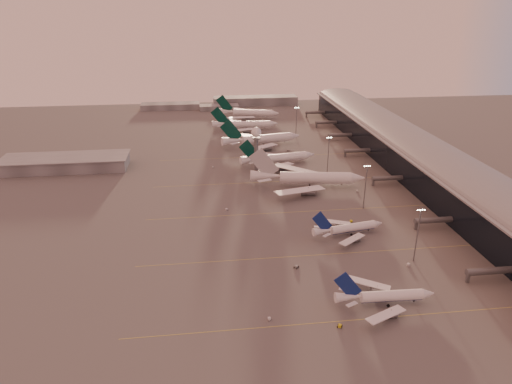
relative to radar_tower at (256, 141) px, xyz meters
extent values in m
plane|color=#4C4A4A|center=(-5.00, -120.00, -20.95)|extent=(700.00, 700.00, 0.00)
cube|color=gold|center=(25.00, -155.00, -20.94)|extent=(180.00, 0.25, 0.02)
cube|color=gold|center=(25.00, -110.00, -20.94)|extent=(180.00, 0.25, 0.02)
cube|color=gold|center=(25.00, -65.00, -20.94)|extent=(180.00, 0.25, 0.02)
cube|color=gold|center=(25.00, -20.00, -20.94)|extent=(180.00, 0.25, 0.02)
cube|color=gold|center=(25.00, 30.00, -20.94)|extent=(180.00, 0.25, 0.02)
cube|color=black|center=(103.00, -10.00, -11.95)|extent=(36.00, 360.00, 18.00)
cylinder|color=slate|center=(103.00, -10.00, -2.95)|extent=(10.08, 360.00, 10.08)
cube|color=slate|center=(103.00, -10.00, -2.75)|extent=(40.00, 362.00, 0.80)
cylinder|color=slate|center=(77.00, -138.00, -16.45)|extent=(22.00, 2.80, 2.80)
cube|color=slate|center=(67.00, -138.00, -18.75)|extent=(1.20, 1.20, 4.40)
cylinder|color=slate|center=(77.00, -92.00, -16.45)|extent=(22.00, 2.80, 2.80)
cube|color=slate|center=(67.00, -92.00, -18.75)|extent=(1.20, 1.20, 4.40)
cylinder|color=slate|center=(77.00, -34.00, -16.45)|extent=(22.00, 2.80, 2.80)
cube|color=slate|center=(67.00, -34.00, -18.75)|extent=(1.20, 1.20, 4.40)
cylinder|color=slate|center=(77.00, 22.00, -16.45)|extent=(22.00, 2.80, 2.80)
cube|color=slate|center=(67.00, 22.00, -18.75)|extent=(1.20, 1.20, 4.40)
cylinder|color=slate|center=(77.00, 64.00, -16.45)|extent=(22.00, 2.80, 2.80)
cube|color=slate|center=(67.00, 64.00, -18.75)|extent=(1.20, 1.20, 4.40)
cylinder|color=slate|center=(77.00, 106.00, -16.45)|extent=(22.00, 2.80, 2.80)
cube|color=slate|center=(67.00, 106.00, -18.75)|extent=(1.20, 1.20, 4.40)
cylinder|color=slate|center=(77.00, 146.00, -16.45)|extent=(22.00, 2.80, 2.80)
cube|color=slate|center=(67.00, 146.00, -18.75)|extent=(1.20, 1.20, 4.40)
cube|color=slate|center=(-125.00, 20.00, -16.95)|extent=(80.00, 25.00, 8.00)
cube|color=slate|center=(-125.00, 20.00, -12.75)|extent=(82.00, 27.00, 0.60)
cylinder|color=slate|center=(0.00, 0.00, -9.95)|extent=(2.60, 2.60, 22.00)
cylinder|color=slate|center=(0.00, 0.00, 1.55)|extent=(5.20, 5.20, 1.20)
sphere|color=white|center=(0.00, 0.00, 5.45)|extent=(6.40, 6.40, 6.40)
cylinder|color=slate|center=(0.00, 0.00, 9.15)|extent=(0.16, 0.16, 2.00)
cylinder|color=slate|center=(53.00, -120.00, -8.45)|extent=(0.56, 0.56, 25.00)
cube|color=slate|center=(53.00, -120.00, 3.55)|extent=(3.60, 0.25, 0.25)
sphere|color=#FFEABF|center=(51.50, -120.00, 3.15)|extent=(0.56, 0.56, 0.56)
sphere|color=#FFEABF|center=(52.50, -120.00, 3.15)|extent=(0.56, 0.56, 0.56)
sphere|color=#FFEABF|center=(53.50, -120.00, 3.15)|extent=(0.56, 0.56, 0.56)
sphere|color=#FFEABF|center=(54.50, -120.00, 3.15)|extent=(0.56, 0.56, 0.56)
cylinder|color=slate|center=(50.00, -65.00, -8.45)|extent=(0.56, 0.56, 25.00)
cube|color=slate|center=(50.00, -65.00, 3.55)|extent=(3.60, 0.25, 0.25)
sphere|color=#FFEABF|center=(48.50, -65.00, 3.15)|extent=(0.56, 0.56, 0.56)
sphere|color=#FFEABF|center=(49.50, -65.00, 3.15)|extent=(0.56, 0.56, 0.56)
sphere|color=#FFEABF|center=(50.50, -65.00, 3.15)|extent=(0.56, 0.56, 0.56)
sphere|color=#FFEABF|center=(51.50, -65.00, 3.15)|extent=(0.56, 0.56, 0.56)
cylinder|color=slate|center=(45.00, -10.00, -8.45)|extent=(0.56, 0.56, 25.00)
cube|color=slate|center=(45.00, -10.00, 3.55)|extent=(3.60, 0.25, 0.25)
sphere|color=#FFEABF|center=(43.50, -10.00, 3.15)|extent=(0.56, 0.56, 0.56)
sphere|color=#FFEABF|center=(44.50, -10.00, 3.15)|extent=(0.56, 0.56, 0.56)
sphere|color=#FFEABF|center=(45.50, -10.00, 3.15)|extent=(0.56, 0.56, 0.56)
sphere|color=#FFEABF|center=(46.50, -10.00, 3.15)|extent=(0.56, 0.56, 0.56)
cylinder|color=slate|center=(43.00, 80.00, -8.45)|extent=(0.56, 0.56, 25.00)
cube|color=slate|center=(43.00, 80.00, 3.55)|extent=(3.60, 0.25, 0.25)
sphere|color=#FFEABF|center=(41.50, 80.00, 3.15)|extent=(0.56, 0.56, 0.56)
sphere|color=#FFEABF|center=(42.50, 80.00, 3.15)|extent=(0.56, 0.56, 0.56)
sphere|color=#FFEABF|center=(43.50, 80.00, 3.15)|extent=(0.56, 0.56, 0.56)
sphere|color=#FFEABF|center=(44.50, 80.00, 3.15)|extent=(0.56, 0.56, 0.56)
cube|color=slate|center=(-65.00, 200.00, -17.95)|extent=(60.00, 18.00, 6.00)
cube|color=slate|center=(25.00, 210.00, -16.45)|extent=(90.00, 20.00, 9.00)
cube|color=slate|center=(-15.00, 190.00, -18.45)|extent=(40.00, 15.00, 5.00)
cylinder|color=white|center=(31.40, -147.85, -17.76)|extent=(23.07, 4.64, 3.91)
cylinder|color=navy|center=(31.40, -147.85, -18.64)|extent=(22.57, 3.54, 2.81)
cone|color=white|center=(45.09, -148.29, -17.76)|extent=(4.57, 4.05, 3.91)
cone|color=white|center=(15.12, -147.33, -17.27)|extent=(9.75, 4.22, 3.91)
cube|color=white|center=(25.46, -157.28, -18.45)|extent=(16.60, 10.77, 1.23)
cylinder|color=slate|center=(28.33, -155.10, -20.23)|extent=(4.52, 2.68, 2.54)
cube|color=slate|center=(28.33, -155.10, -19.13)|extent=(0.32, 0.27, 1.56)
cube|color=white|center=(26.08, -138.06, -18.45)|extent=(16.31, 11.60, 1.23)
cylinder|color=slate|center=(28.80, -140.42, -20.23)|extent=(4.52, 2.68, 2.54)
cube|color=slate|center=(28.80, -140.42, -19.13)|extent=(0.32, 0.27, 1.56)
cube|color=navy|center=(14.64, -147.31, -12.44)|extent=(10.73, 0.70, 11.65)
cube|color=white|center=(15.01, -151.77, -17.18)|extent=(4.73, 3.34, 0.26)
cube|color=white|center=(15.30, -142.89, -17.18)|extent=(4.71, 3.55, 0.26)
cylinder|color=black|center=(40.12, -148.13, -20.44)|extent=(0.51, 0.51, 1.03)
cylinder|color=black|center=(29.62, -145.53, -20.38)|extent=(1.15, 0.55, 1.13)
cylinder|color=black|center=(29.48, -150.05, -20.38)|extent=(1.15, 0.55, 1.13)
cylinder|color=white|center=(34.84, -93.01, -17.83)|extent=(22.76, 7.82, 3.82)
cylinder|color=navy|center=(34.84, -93.01, -18.69)|extent=(22.12, 6.69, 2.75)
cone|color=white|center=(48.01, -90.59, -17.83)|extent=(4.96, 4.54, 3.82)
cone|color=white|center=(19.18, -95.90, -17.36)|extent=(9.95, 5.46, 3.82)
cube|color=white|center=(31.12, -103.25, -18.50)|extent=(15.05, 13.04, 1.20)
cylinder|color=slate|center=(33.41, -100.57, -20.25)|extent=(4.72, 3.23, 2.48)
cube|color=slate|center=(33.41, -100.57, -19.17)|extent=(0.34, 0.30, 1.53)
cube|color=white|center=(27.72, -84.77, -18.50)|extent=(16.61, 8.48, 1.20)
cylinder|color=slate|center=(30.81, -86.46, -20.25)|extent=(4.72, 3.23, 2.48)
cube|color=slate|center=(30.81, -86.46, -19.17)|extent=(0.34, 0.30, 1.53)
cube|color=navy|center=(18.71, -95.98, -12.63)|extent=(10.37, 2.25, 11.39)
cube|color=white|center=(19.99, -100.16, -17.26)|extent=(4.46, 3.89, 0.25)
cube|color=white|center=(18.42, -91.62, -17.26)|extent=(4.62, 2.73, 0.25)
cylinder|color=black|center=(43.22, -91.47, -20.45)|extent=(0.50, 0.50, 1.01)
cylinder|color=black|center=(32.66, -91.16, -20.40)|extent=(1.18, 0.69, 1.11)
cylinder|color=black|center=(33.46, -95.51, -20.40)|extent=(1.18, 0.69, 1.11)
cylinder|color=white|center=(31.63, -31.34, -16.39)|extent=(42.62, 12.86, 6.58)
cylinder|color=white|center=(31.63, -31.34, -17.87)|extent=(41.51, 10.91, 4.74)
cone|color=white|center=(56.47, -35.14, -16.39)|extent=(9.05, 7.73, 6.58)
cone|color=white|center=(2.08, -26.83, -15.56)|extent=(18.45, 9.17, 6.58)
cube|color=white|center=(18.83, -47.10, -17.54)|extent=(30.84, 16.61, 1.95)
cylinder|color=slate|center=(24.49, -43.78, -20.21)|extent=(8.70, 5.46, 4.28)
cube|color=slate|center=(24.49, -43.78, -18.69)|extent=(0.35, 0.31, 2.63)
cube|color=white|center=(24.11, -12.48, -17.54)|extent=(28.42, 23.67, 1.95)
cylinder|color=slate|center=(28.53, -17.34, -20.21)|extent=(8.70, 5.46, 4.28)
cube|color=slate|center=(28.53, -17.34, -18.69)|extent=(0.35, 0.31, 2.63)
cube|color=#B1B4B9|center=(1.21, -26.70, -7.79)|extent=(18.09, 3.12, 19.53)
cube|color=white|center=(0.50, -34.84, -15.40)|extent=(8.69, 5.34, 0.27)
cube|color=white|center=(2.97, -18.72, -15.40)|extent=(8.44, 7.15, 0.27)
cylinder|color=black|center=(47.45, -33.76, -20.42)|extent=(0.53, 0.53, 1.06)
cylinder|color=black|center=(28.62, -28.52, -20.37)|extent=(1.23, 0.70, 1.17)
cylinder|color=black|center=(27.92, -33.14, -20.37)|extent=(1.23, 0.70, 1.17)
cylinder|color=white|center=(20.07, 12.22, -17.19)|extent=(33.35, 11.22, 5.31)
cylinder|color=white|center=(20.07, 12.22, -18.39)|extent=(32.43, 9.64, 3.82)
cone|color=white|center=(39.40, 15.80, -17.19)|extent=(7.23, 6.38, 5.31)
cone|color=white|center=(-2.91, 7.97, -16.53)|extent=(14.55, 7.74, 5.31)
cube|color=white|center=(14.61, -2.88, -18.12)|extent=(22.16, 19.22, 1.57)
cylinder|color=slate|center=(17.98, 1.08, -20.31)|extent=(6.90, 4.56, 3.45)
cube|color=slate|center=(17.98, 1.08, -19.05)|extent=(0.31, 0.28, 2.12)
cube|color=white|center=(9.57, 24.36, -18.12)|extent=(24.47, 12.48, 1.57)
cylinder|color=slate|center=(14.13, 21.88, -20.31)|extent=(6.90, 4.56, 3.45)
cube|color=slate|center=(14.13, 21.88, -19.05)|extent=(0.31, 0.28, 2.12)
cube|color=#043128|center=(-3.59, 7.84, -10.19)|extent=(14.43, 2.98, 15.72)
cube|color=white|center=(-1.98, 1.66, -16.40)|extent=(6.55, 5.71, 0.23)
cube|color=white|center=(-4.30, 14.19, -16.40)|extent=(6.78, 4.01, 0.23)
cylinder|color=black|center=(32.38, 14.50, -20.49)|extent=(0.46, 0.46, 0.92)
cylinder|color=black|center=(17.09, 13.72, -20.45)|extent=(1.07, 0.63, 1.01)
cylinder|color=black|center=(17.82, 9.76, -20.45)|extent=(1.07, 0.63, 1.01)
cylinder|color=white|center=(15.33, 56.98, -16.52)|extent=(39.34, 13.94, 6.27)
cylinder|color=white|center=(15.33, 56.98, -17.93)|extent=(38.23, 12.06, 4.51)
cone|color=white|center=(38.05, 61.63, -16.52)|extent=(8.63, 7.65, 6.27)
cone|color=white|center=(-11.70, 51.44, -15.73)|extent=(17.23, 9.41, 6.27)
cube|color=white|center=(9.22, 39.04, -17.61)|extent=(25.92, 23.02, 1.86)
cylinder|color=slate|center=(13.11, 43.78, -20.19)|extent=(8.19, 5.50, 4.08)
cube|color=slate|center=(13.11, 43.78, -18.71)|extent=(0.37, 0.33, 2.51)
cube|color=white|center=(2.67, 71.07, -17.61)|extent=(28.92, 14.26, 1.86)
cylinder|color=slate|center=(8.10, 68.24, -20.19)|extent=(8.19, 5.50, 4.08)
cube|color=slate|center=(8.10, 68.24, -18.71)|extent=(0.37, 0.33, 2.51)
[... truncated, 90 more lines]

